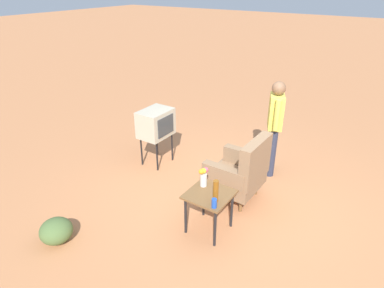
{
  "coord_description": "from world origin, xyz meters",
  "views": [
    {
      "loc": [
        3.88,
        1.78,
        3.08
      ],
      "look_at": [
        -0.16,
        -0.92,
        0.65
      ],
      "focal_mm": 31.17,
      "sensor_mm": 36.0,
      "label": 1
    }
  ],
  "objects_px": {
    "person_standing": "(275,123)",
    "soda_can_blue": "(214,203)",
    "tv_on_stand": "(156,124)",
    "bottle_tall_amber": "(216,191)",
    "flower_vase": "(204,176)",
    "side_table": "(209,199)",
    "armchair": "(240,171)"
  },
  "relations": [
    {
      "from": "side_table",
      "to": "person_standing",
      "type": "relative_size",
      "value": 0.36
    },
    {
      "from": "bottle_tall_amber",
      "to": "soda_can_blue",
      "type": "height_order",
      "value": "bottle_tall_amber"
    },
    {
      "from": "side_table",
      "to": "soda_can_blue",
      "type": "xyz_separation_m",
      "value": [
        0.22,
        0.2,
        0.15
      ]
    },
    {
      "from": "side_table",
      "to": "flower_vase",
      "type": "bearing_deg",
      "value": -124.36
    },
    {
      "from": "armchair",
      "to": "flower_vase",
      "type": "bearing_deg",
      "value": -13.82
    },
    {
      "from": "person_standing",
      "to": "tv_on_stand",
      "type": "bearing_deg",
      "value": -65.95
    },
    {
      "from": "armchair",
      "to": "soda_can_blue",
      "type": "bearing_deg",
      "value": 9.13
    },
    {
      "from": "tv_on_stand",
      "to": "soda_can_blue",
      "type": "bearing_deg",
      "value": 56.83
    },
    {
      "from": "side_table",
      "to": "bottle_tall_amber",
      "type": "height_order",
      "value": "bottle_tall_amber"
    },
    {
      "from": "bottle_tall_amber",
      "to": "flower_vase",
      "type": "distance_m",
      "value": 0.37
    },
    {
      "from": "armchair",
      "to": "person_standing",
      "type": "relative_size",
      "value": 0.65
    },
    {
      "from": "armchair",
      "to": "person_standing",
      "type": "distance_m",
      "value": 1.11
    },
    {
      "from": "armchair",
      "to": "flower_vase",
      "type": "relative_size",
      "value": 4.0
    },
    {
      "from": "armchair",
      "to": "soda_can_blue",
      "type": "distance_m",
      "value": 1.1
    },
    {
      "from": "soda_can_blue",
      "to": "flower_vase",
      "type": "xyz_separation_m",
      "value": [
        -0.33,
        -0.36,
        0.09
      ]
    },
    {
      "from": "person_standing",
      "to": "flower_vase",
      "type": "bearing_deg",
      "value": -8.75
    },
    {
      "from": "tv_on_stand",
      "to": "soda_can_blue",
      "type": "relative_size",
      "value": 8.44
    },
    {
      "from": "bottle_tall_amber",
      "to": "tv_on_stand",
      "type": "bearing_deg",
      "value": -121.36
    },
    {
      "from": "bottle_tall_amber",
      "to": "flower_vase",
      "type": "bearing_deg",
      "value": -124.5
    },
    {
      "from": "soda_can_blue",
      "to": "flower_vase",
      "type": "height_order",
      "value": "flower_vase"
    },
    {
      "from": "tv_on_stand",
      "to": "person_standing",
      "type": "height_order",
      "value": "person_standing"
    },
    {
      "from": "side_table",
      "to": "bottle_tall_amber",
      "type": "bearing_deg",
      "value": 55.35
    },
    {
      "from": "soda_can_blue",
      "to": "flower_vase",
      "type": "bearing_deg",
      "value": -132.47
    },
    {
      "from": "person_standing",
      "to": "bottle_tall_amber",
      "type": "relative_size",
      "value": 5.47
    },
    {
      "from": "side_table",
      "to": "flower_vase",
      "type": "distance_m",
      "value": 0.3
    },
    {
      "from": "armchair",
      "to": "person_standing",
      "type": "bearing_deg",
      "value": 175.08
    },
    {
      "from": "tv_on_stand",
      "to": "bottle_tall_amber",
      "type": "xyz_separation_m",
      "value": [
        1.15,
        1.89,
        -0.04
      ]
    },
    {
      "from": "tv_on_stand",
      "to": "soda_can_blue",
      "type": "xyz_separation_m",
      "value": [
        1.27,
        1.94,
        -0.13
      ]
    },
    {
      "from": "person_standing",
      "to": "soda_can_blue",
      "type": "height_order",
      "value": "person_standing"
    },
    {
      "from": "person_standing",
      "to": "soda_can_blue",
      "type": "relative_size",
      "value": 13.44
    },
    {
      "from": "armchair",
      "to": "person_standing",
      "type": "height_order",
      "value": "person_standing"
    },
    {
      "from": "soda_can_blue",
      "to": "side_table",
      "type": "bearing_deg",
      "value": -137.95
    }
  ]
}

